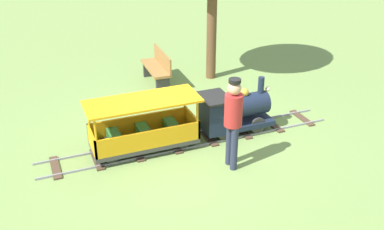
{
  "coord_description": "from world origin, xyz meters",
  "views": [
    {
      "loc": [
        6.85,
        -2.64,
        4.29
      ],
      "look_at": [
        0.0,
        0.12,
        0.55
      ],
      "focal_mm": 42.07,
      "sensor_mm": 36.0,
      "label": 1
    }
  ],
  "objects": [
    {
      "name": "track",
      "position": [
        0.0,
        0.09,
        0.02
      ],
      "size": [
        0.73,
        5.7,
        0.04
      ],
      "color": "gray",
      "rests_on": "ground_plane"
    },
    {
      "name": "passenger_car",
      "position": [
        0.0,
        -0.81,
        0.42
      ],
      "size": [
        0.79,
        2.0,
        0.97
      ],
      "color": "#3F3F3F",
      "rests_on": "ground_plane"
    },
    {
      "name": "conductor_person",
      "position": [
        1.05,
        0.42,
        0.96
      ],
      "size": [
        0.3,
        0.3,
        1.62
      ],
      "color": "#282D47",
      "rests_on": "ground_plane"
    },
    {
      "name": "ground_plane",
      "position": [
        0.0,
        0.0,
        0.0
      ],
      "size": [
        60.0,
        60.0,
        0.0
      ],
      "primitive_type": "plane",
      "color": "#75934C"
    },
    {
      "name": "park_bench",
      "position": [
        -2.88,
        0.38,
        0.42
      ],
      "size": [
        1.31,
        0.44,
        0.82
      ],
      "color": "olive",
      "rests_on": "ground_plane"
    },
    {
      "name": "locomotive",
      "position": [
        0.0,
        0.95,
        0.48
      ],
      "size": [
        0.69,
        1.45,
        1.04
      ],
      "color": "#192338",
      "rests_on": "ground_plane"
    }
  ]
}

